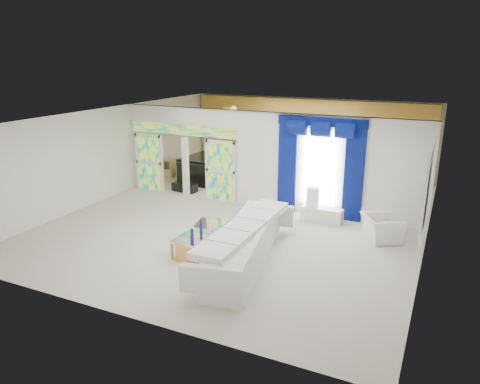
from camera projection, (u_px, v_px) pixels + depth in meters
The scene contains 22 objects.
floor at pixel (248, 215), 13.66m from camera, with size 12.00×12.00×0.00m, color #B7AF9E.
dividing_wall at pixel (329, 167), 13.22m from camera, with size 5.70×0.18×3.00m, color white.
dividing_header at pixel (182, 115), 14.89m from camera, with size 4.30×0.18×0.55m, color white.
stained_panel_left at pixel (149, 162), 15.98m from camera, with size 0.95×0.04×2.00m, color #994C3F.
stained_panel_right at pixel (221, 171), 14.82m from camera, with size 0.95×0.04×2.00m, color #994C3F.
stained_transom at pixel (182, 130), 15.03m from camera, with size 4.00×0.05×0.35m, color #994C3F.
window_pane at pixel (320, 168), 13.25m from camera, with size 1.00×0.02×2.30m, color white.
blue_drape_left at pixel (287, 167), 13.64m from camera, with size 0.55×0.10×2.80m, color #040346.
blue_drape_right at pixel (354, 174), 12.83m from camera, with size 0.55×0.10×2.80m, color #040346.
blue_pelmet at pixel (322, 122), 12.82m from camera, with size 2.60×0.12×0.25m, color #040346.
wall_mirror at pixel (427, 196), 10.34m from camera, with size 0.04×2.70×1.90m, color white.
gold_curtains at pixel (308, 136), 18.34m from camera, with size 9.70×0.12×2.90m, color #B8902C.
white_sofa at pixel (246, 245), 10.50m from camera, with size 0.90×4.22×0.80m, color silver.
coffee_table at pixel (202, 239), 11.37m from camera, with size 0.65×1.94×0.43m, color gold.
console_table at pixel (322, 214), 13.14m from camera, with size 1.19×0.38×0.40m, color white.
table_lamp at pixel (313, 197), 13.12m from camera, with size 0.36×0.36×0.58m, color white.
armchair at pixel (381, 228), 11.77m from camera, with size 0.99×0.87×0.65m, color silver.
grand_piano at pixel (207, 169), 17.29m from camera, with size 1.43×1.88×0.95m, color black.
piano_bench at pixel (185, 187), 16.00m from camera, with size 0.91×0.35×0.30m, color black.
tv_console at pixel (167, 167), 17.89m from camera, with size 0.51×0.46×0.74m, color tan.
chandelier at pixel (229, 111), 16.77m from camera, with size 0.60×0.60×0.60m, color gold.
decanters at pixel (199, 229), 11.15m from camera, with size 0.24×0.90×0.28m.
Camera 1 is at (5.25, -11.75, 4.64)m, focal length 33.90 mm.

